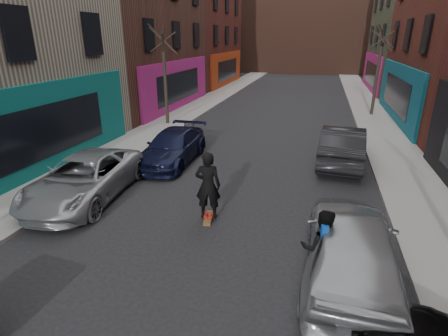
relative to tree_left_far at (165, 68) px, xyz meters
The scene contains 12 objects.
sidewalk_left 12.45m from the tree_left_far, 90.24° to the left, with size 2.50×84.00×0.13m, color gray.
sidewalk_right 17.61m from the tree_left_far, 43.95° to the left, with size 2.50×84.00×0.13m, color gray.
building_far 38.67m from the tree_left_far, 80.73° to the left, with size 40.00×10.00×14.00m, color #47281E.
tree_left_far is the anchor object (origin of this frame).
tree_right_far 13.78m from the tree_left_far, 25.82° to the left, with size 2.00×2.00×6.80m, color black, non-canonical shape.
parked_left_far 10.75m from the tree_left_far, 81.17° to the right, with size 2.38×5.16×1.43m, color gray.
parked_left_end 7.39m from the tree_left_far, 64.14° to the right, with size 1.90×4.68×1.36m, color black.
parked_right_far 16.11m from the tree_left_far, 51.75° to the right, with size 1.96×4.86×1.66m, color gray.
parked_right_end 11.23m from the tree_left_far, 23.83° to the right, with size 1.71×4.90×1.61m, color black.
skateboard 12.69m from the tree_left_far, 60.56° to the right, with size 0.22×0.80×0.10m, color brown.
skateboarder 12.45m from the tree_left_far, 60.56° to the right, with size 0.74×0.48×2.02m, color black.
pedestrian 15.93m from the tree_left_far, 54.24° to the right, with size 0.94×0.77×1.80m.
Camera 1 is at (2.68, -1.41, 5.12)m, focal length 28.00 mm.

